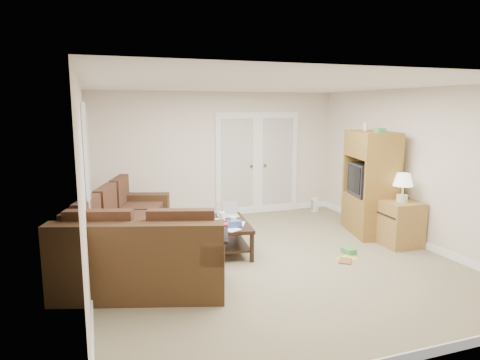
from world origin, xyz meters
name	(u,v)px	position (x,y,z in m)	size (l,w,h in m)	color
floor	(272,260)	(0.00, 0.00, 0.00)	(5.50, 5.50, 0.00)	gray
ceiling	(274,85)	(0.00, 0.00, 2.50)	(5.00, 5.50, 0.02)	white
wall_left	(85,186)	(-2.50, 0.00, 1.25)	(0.02, 5.50, 2.50)	silver
wall_right	(416,167)	(2.50, 0.00, 1.25)	(0.02, 5.50, 2.50)	silver
wall_back	(218,155)	(0.00, 2.75, 1.25)	(5.00, 0.02, 2.50)	silver
wall_front	(409,226)	(0.00, -2.75, 1.25)	(5.00, 0.02, 2.50)	silver
baseboards	(272,256)	(0.00, 0.00, 0.05)	(5.00, 5.50, 0.10)	silver
french_doors	(258,164)	(0.85, 2.71, 1.04)	(1.80, 0.05, 2.13)	silver
window_left	(87,153)	(-2.46, 1.00, 1.55)	(0.05, 1.92, 1.42)	silver
sectional_sofa	(132,243)	(-1.95, 0.33, 0.37)	(2.21, 3.49, 0.94)	#422D19
coffee_table	(228,235)	(-0.47, 0.59, 0.26)	(0.72, 1.21, 0.78)	black
tv_armoire	(370,183)	(2.15, 0.68, 0.90)	(0.87, 1.24, 1.92)	olive
side_cabinet	(401,220)	(2.20, -0.08, 0.42)	(0.58, 0.58, 1.18)	olive
space_heater	(315,205)	(2.03, 2.37, 0.15)	(0.12, 0.10, 0.30)	white
floor_magazine	(347,259)	(1.06, -0.33, 0.00)	(0.29, 0.23, 0.01)	gold
floor_greenbox	(349,251)	(1.21, -0.14, 0.04)	(0.15, 0.20, 0.08)	#43944A
floor_book	(339,260)	(0.90, -0.37, 0.01)	(0.17, 0.24, 0.02)	brown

